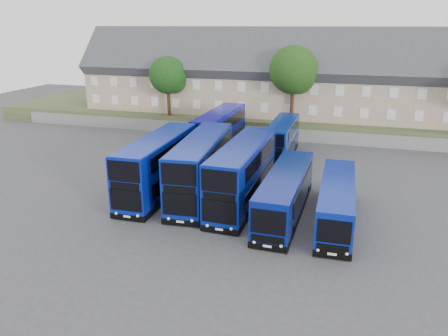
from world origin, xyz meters
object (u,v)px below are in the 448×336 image
at_px(coach_east_a, 285,194).
at_px(dd_front_left, 159,166).
at_px(tree_west, 169,77).
at_px(dd_front_mid, 201,168).
at_px(tree_mid, 295,72).

bearing_deg(coach_east_a, dd_front_left, 173.77).
bearing_deg(tree_west, dd_front_mid, -60.97).
relative_size(dd_front_left, tree_west, 1.56).
height_order(dd_front_mid, tree_west, tree_west).
xyz_separation_m(dd_front_left, coach_east_a, (10.77, -1.42, -0.72)).
height_order(dd_front_left, tree_west, tree_west).
distance_m(tree_west, tree_mid, 16.04).
height_order(dd_front_mid, coach_east_a, dd_front_mid).
xyz_separation_m(dd_front_left, tree_west, (-7.99, 21.26, 4.73)).
bearing_deg(tree_mid, coach_east_a, -83.22).
relative_size(coach_east_a, tree_mid, 1.31).
height_order(tree_west, tree_mid, tree_mid).
xyz_separation_m(dd_front_left, dd_front_mid, (3.60, 0.38, 0.05)).
height_order(coach_east_a, tree_mid, tree_mid).
bearing_deg(tree_mid, dd_front_mid, -101.65).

